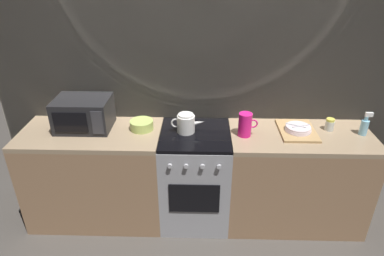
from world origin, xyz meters
TOP-DOWN VIEW (x-y plane):
  - ground_plane at (0.00, 0.00)m, footprint 8.00×8.00m
  - back_wall at (0.00, 0.32)m, footprint 3.60×0.05m
  - counter_left at (-0.90, 0.00)m, footprint 1.20×0.60m
  - stove_unit at (-0.00, -0.00)m, footprint 0.60×0.63m
  - counter_right at (0.90, 0.00)m, footprint 1.20×0.60m
  - microwave at (-0.96, 0.08)m, footprint 0.46×0.35m
  - kettle at (-0.08, 0.02)m, footprint 0.28×0.15m
  - mixing_bowl at (-0.46, 0.06)m, footprint 0.20×0.20m
  - pitcher at (0.41, -0.02)m, footprint 0.16×0.11m
  - dish_pile at (0.87, 0.05)m, footprint 0.30×0.40m
  - spice_jar at (1.15, 0.10)m, footprint 0.08×0.08m
  - spray_bottle at (1.40, 0.02)m, footprint 0.08×0.06m

SIDE VIEW (x-z plane):
  - ground_plane at x=0.00m, z-range 0.00..0.00m
  - stove_unit at x=0.00m, z-range 0.00..0.90m
  - counter_left at x=-0.90m, z-range 0.00..0.90m
  - counter_right at x=0.90m, z-range 0.00..0.90m
  - dish_pile at x=0.87m, z-range 0.89..0.96m
  - mixing_bowl at x=-0.46m, z-range 0.90..0.98m
  - spice_jar at x=1.15m, z-range 0.90..1.00m
  - spray_bottle at x=1.40m, z-range 0.88..1.08m
  - kettle at x=-0.08m, z-range 0.90..1.06m
  - pitcher at x=0.41m, z-range 0.90..1.10m
  - microwave at x=-0.96m, z-range 0.90..1.17m
  - back_wall at x=0.00m, z-range 0.00..2.40m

